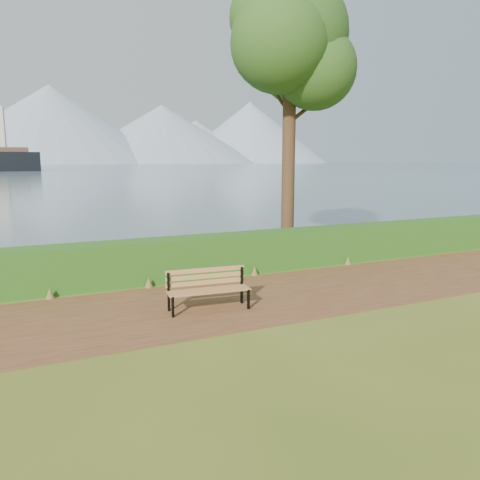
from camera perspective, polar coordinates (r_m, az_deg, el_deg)
name	(u,v)px	position (r m, az deg, el deg)	size (l,w,h in m)	color
ground	(229,306)	(9.40, -1.39, -8.10)	(140.00, 140.00, 0.00)	#4A5C1A
path	(223,302)	(9.66, -2.10, -7.58)	(40.00, 3.40, 0.01)	#522E1C
hedge	(187,258)	(11.63, -6.50, -2.14)	(32.00, 0.85, 1.00)	#1F4E16
water	(29,166)	(268.26, -24.29, 8.27)	(700.00, 510.00, 0.00)	#465F70
mountains	(11,128)	(415.05, -26.14, 12.19)	(585.00, 190.00, 70.00)	#8294AE
bench	(208,286)	(9.13, -3.97, -5.65)	(1.63, 0.61, 0.80)	black
tree	(291,42)	(14.59, 6.20, 22.87)	(3.93, 3.74, 8.35)	#352215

